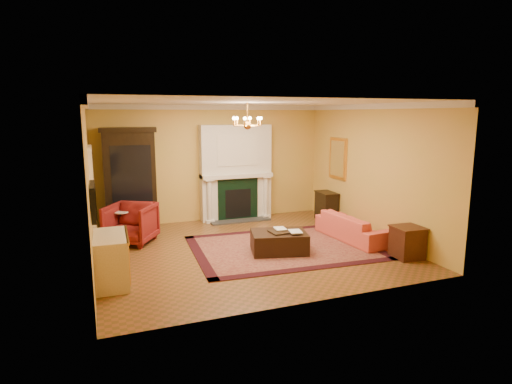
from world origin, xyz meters
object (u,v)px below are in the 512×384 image
wingback_armchair (131,222)px  leather_ottoman (279,242)px  coral_sofa (354,223)px  commode (111,259)px  china_cabinet (131,181)px  console_table (326,207)px  pedestal_table (122,223)px  end_table (407,243)px

wingback_armchair → leather_ottoman: wingback_armchair is taller
wingback_armchair → coral_sofa: size_ratio=0.49×
commode → china_cabinet: bearing=81.1°
coral_sofa → leather_ottoman: 1.95m
console_table → wingback_armchair: bearing=-173.2°
china_cabinet → coral_sofa: size_ratio=1.20×
pedestal_table → console_table: console_table is taller
china_cabinet → wingback_armchair: china_cabinet is taller
pedestal_table → commode: 2.56m
commode → pedestal_table: bearing=84.5°
china_cabinet → wingback_armchair: size_ratio=2.46×
end_table → pedestal_table: bearing=147.5°
end_table → leather_ottoman: 2.51m
pedestal_table → china_cabinet: bearing=69.7°
commode → coral_sofa: bearing=9.6°
coral_sofa → console_table: coral_sofa is taller
coral_sofa → console_table: 1.82m
leather_ottoman → commode: bearing=-157.2°
end_table → console_table: size_ratio=0.82×
pedestal_table → coral_sofa: size_ratio=0.33×
wingback_armchair → pedestal_table: (-0.17, 0.34, -0.10)m
end_table → leather_ottoman: size_ratio=0.54×
commode → leather_ottoman: 3.29m
commode → leather_ottoman: commode is taller
commode → console_table: (5.51, 2.50, -0.05)m
console_table → leather_ottoman: size_ratio=0.66×
commode → console_table: commode is taller
china_cabinet → wingback_armchair: bearing=-90.3°
commode → coral_sofa: (5.18, 0.71, -0.03)m
china_cabinet → console_table: 5.02m
console_table → commode: bearing=-152.3°
console_table → end_table: bearing=-87.7°
leather_ottoman → end_table: bearing=-14.1°
wingback_armchair → console_table: wingback_armchair is taller
china_cabinet → pedestal_table: size_ratio=3.60×
china_cabinet → leather_ottoman: 4.03m
commode → console_table: 6.05m
wingback_armchair → commode: bearing=-71.9°
china_cabinet → end_table: china_cabinet is taller
leather_ottoman → pedestal_table: bearing=159.2°
commode → coral_sofa: 5.22m
wingback_armchair → coral_sofa: wingback_armchair is taller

